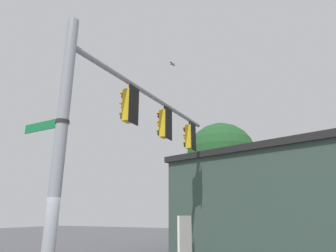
{
  "coord_description": "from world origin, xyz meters",
  "views": [
    {
      "loc": [
        -4.72,
        -4.94,
        2.16
      ],
      "look_at": [
        4.94,
        -0.34,
        5.4
      ],
      "focal_mm": 31.18,
      "sensor_mm": 36.0,
      "label": 1
    }
  ],
  "objects_px": {
    "traffic_light_mid_inner": "(164,124)",
    "street_name_sign": "(51,124)",
    "traffic_light_mid_outer": "(189,137)",
    "bird_flying": "(172,64)",
    "traffic_light_nearest_pole": "(129,106)"
  },
  "relations": [
    {
      "from": "traffic_light_nearest_pole",
      "to": "street_name_sign",
      "type": "height_order",
      "value": "traffic_light_nearest_pole"
    },
    {
      "from": "traffic_light_mid_inner",
      "to": "bird_flying",
      "type": "relative_size",
      "value": 3.04
    },
    {
      "from": "traffic_light_mid_inner",
      "to": "traffic_light_nearest_pole",
      "type": "bearing_deg",
      "value": 176.11
    },
    {
      "from": "traffic_light_nearest_pole",
      "to": "street_name_sign",
      "type": "distance_m",
      "value": 2.78
    },
    {
      "from": "traffic_light_mid_inner",
      "to": "traffic_light_mid_outer",
      "type": "xyz_separation_m",
      "value": [
        2.21,
        -0.15,
        0.0
      ]
    },
    {
      "from": "traffic_light_nearest_pole",
      "to": "street_name_sign",
      "type": "bearing_deg",
      "value": 168.1
    },
    {
      "from": "traffic_light_mid_inner",
      "to": "street_name_sign",
      "type": "height_order",
      "value": "traffic_light_mid_inner"
    },
    {
      "from": "traffic_light_mid_inner",
      "to": "traffic_light_mid_outer",
      "type": "height_order",
      "value": "same"
    },
    {
      "from": "traffic_light_mid_inner",
      "to": "street_name_sign",
      "type": "xyz_separation_m",
      "value": [
        -4.66,
        0.67,
        -1.22
      ]
    },
    {
      "from": "traffic_light_mid_outer",
      "to": "traffic_light_mid_inner",
      "type": "bearing_deg",
      "value": 176.11
    },
    {
      "from": "traffic_light_mid_outer",
      "to": "street_name_sign",
      "type": "distance_m",
      "value": 7.03
    },
    {
      "from": "traffic_light_mid_inner",
      "to": "traffic_light_mid_outer",
      "type": "relative_size",
      "value": 1.0
    },
    {
      "from": "traffic_light_mid_inner",
      "to": "street_name_sign",
      "type": "bearing_deg",
      "value": 171.87
    },
    {
      "from": "traffic_light_nearest_pole",
      "to": "traffic_light_mid_inner",
      "type": "height_order",
      "value": "same"
    },
    {
      "from": "traffic_light_nearest_pole",
      "to": "traffic_light_mid_outer",
      "type": "distance_m",
      "value": 4.44
    }
  ]
}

